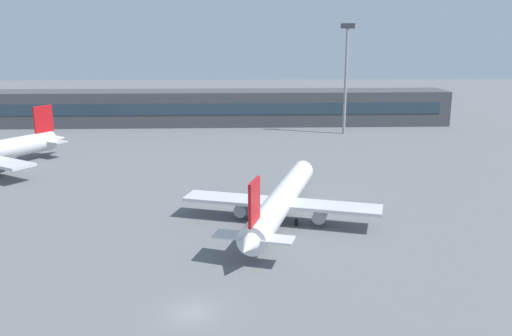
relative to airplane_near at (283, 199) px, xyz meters
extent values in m
plane|color=slate|center=(-10.02, 15.83, -2.80)|extent=(400.00, 400.00, 0.00)
cube|color=#3F4247|center=(-10.02, 76.19, 1.70)|extent=(119.96, 12.00, 9.00)
cube|color=#263847|center=(-10.02, 70.14, 2.15)|extent=(113.96, 0.16, 2.80)
cylinder|color=silver|center=(-0.07, -0.23, 0.03)|extent=(12.13, 30.47, 3.26)
cone|color=silver|center=(4.86, 15.94, 0.03)|extent=(4.01, 4.33, 3.10)
cone|color=silver|center=(-4.95, -16.24, 0.03)|extent=(3.13, 3.78, 2.28)
cube|color=red|center=(-4.20, -13.76, 4.02)|extent=(1.40, 3.70, 4.72)
cube|color=silver|center=(-4.27, -14.00, 0.20)|extent=(8.90, 4.80, 0.21)
cube|color=silver|center=(-0.32, -1.05, -0.23)|extent=(25.80, 11.44, 0.43)
cylinder|color=gray|center=(4.60, -2.55, -1.43)|extent=(2.44, 3.12, 1.71)
cylinder|color=gray|center=(-5.24, 0.45, -1.43)|extent=(2.44, 3.12, 1.71)
cylinder|color=black|center=(3.08, 10.11, -2.37)|extent=(0.58, 0.92, 0.86)
cylinder|color=black|center=(1.56, -2.52, -2.37)|extent=(0.58, 0.92, 0.86)
cylinder|color=black|center=(-2.70, -1.22, -2.37)|extent=(0.58, 0.92, 0.86)
cone|color=silver|center=(-42.04, 40.90, 0.34)|extent=(4.12, 4.41, 2.53)
cube|color=red|center=(-43.66, 38.53, 4.76)|extent=(2.64, 3.65, 5.23)
cube|color=silver|center=(-43.50, 38.77, 0.53)|extent=(9.35, 7.55, 0.23)
cylinder|color=gray|center=(20.24, 61.33, 9.63)|extent=(0.70, 0.70, 24.85)
cube|color=#333338|center=(20.24, 61.33, 22.65)|extent=(3.20, 0.80, 1.20)
camera|label=1|loc=(-6.06, -67.50, 21.22)|focal=37.88mm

